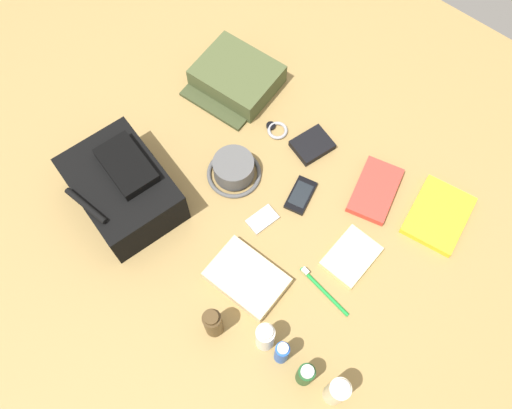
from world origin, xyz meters
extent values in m
cube|color=olive|center=(0.00, 0.00, -0.01)|extent=(2.64, 2.02, 0.02)
cube|color=black|center=(0.31, 0.21, 0.07)|extent=(0.36, 0.30, 0.14)
cube|color=black|center=(0.31, 0.17, 0.15)|extent=(0.19, 0.14, 0.03)
cylinder|color=black|center=(0.31, 0.32, 0.15)|extent=(0.14, 0.02, 0.02)
cube|color=#47512D|center=(0.32, -0.30, 0.04)|extent=(0.25, 0.21, 0.07)
cube|color=#394124|center=(0.32, -0.19, 0.01)|extent=(0.23, 0.08, 0.01)
cylinder|color=#535353|center=(0.12, -0.05, 0.04)|extent=(0.12, 0.12, 0.07)
torus|color=#535353|center=(0.12, -0.05, 0.01)|extent=(0.16, 0.16, 0.01)
cylinder|color=beige|center=(-0.46, 0.27, 0.07)|extent=(0.05, 0.05, 0.15)
cylinder|color=silver|center=(-0.46, 0.27, 0.16)|extent=(0.04, 0.04, 0.01)
cylinder|color=#19471E|center=(-0.38, 0.28, 0.05)|extent=(0.04, 0.04, 0.11)
cylinder|color=silver|center=(-0.38, 0.28, 0.11)|extent=(0.03, 0.03, 0.01)
cylinder|color=blue|center=(-0.31, 0.28, 0.06)|extent=(0.04, 0.04, 0.12)
cylinder|color=silver|center=(-0.31, 0.28, 0.13)|extent=(0.03, 0.03, 0.01)
cylinder|color=white|center=(-0.25, 0.27, 0.06)|extent=(0.05, 0.05, 0.12)
cylinder|color=white|center=(-0.25, 0.27, 0.13)|extent=(0.04, 0.04, 0.01)
cylinder|color=#473319|center=(-0.13, 0.33, 0.06)|extent=(0.05, 0.05, 0.12)
cylinder|color=#473319|center=(-0.13, 0.33, 0.13)|extent=(0.04, 0.04, 0.01)
cube|color=yellow|center=(-0.41, -0.31, 0.01)|extent=(0.18, 0.22, 0.02)
cube|color=white|center=(-0.41, -0.31, 0.01)|extent=(0.17, 0.21, 0.02)
cube|color=red|center=(-0.23, -0.26, 0.01)|extent=(0.15, 0.21, 0.02)
cube|color=white|center=(-0.23, -0.26, 0.01)|extent=(0.14, 0.20, 0.02)
cube|color=black|center=(-0.07, -0.12, 0.01)|extent=(0.08, 0.12, 0.01)
cube|color=black|center=(-0.07, -0.12, 0.01)|extent=(0.06, 0.09, 0.00)
cube|color=#B7B7BC|center=(-0.03, 0.01, 0.01)|extent=(0.07, 0.09, 0.01)
cylinder|color=silver|center=(-0.03, 0.00, 0.01)|extent=(0.03, 0.03, 0.00)
torus|color=#99999E|center=(0.11, -0.24, 0.01)|extent=(0.06, 0.06, 0.01)
cylinder|color=black|center=(0.14, -0.24, 0.01)|extent=(0.03, 0.03, 0.01)
cylinder|color=#198C33|center=(-0.29, 0.07, 0.01)|extent=(0.18, 0.04, 0.01)
cube|color=white|center=(-0.22, 0.06, 0.02)|extent=(0.02, 0.01, 0.01)
cube|color=black|center=(0.00, -0.27, 0.01)|extent=(0.12, 0.13, 0.02)
cube|color=beige|center=(-0.29, -0.06, 0.01)|extent=(0.11, 0.15, 0.02)
cube|color=beige|center=(-0.11, 0.18, 0.02)|extent=(0.20, 0.14, 0.04)
camera|label=1|loc=(-0.39, 0.48, 1.46)|focal=38.96mm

